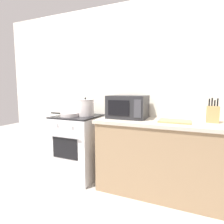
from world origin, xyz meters
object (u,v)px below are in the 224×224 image
knife_block (213,114)px  frying_pan (69,115)px  stove (78,146)px  microwave (128,107)px  cutting_board (175,121)px  stock_pot (86,107)px

knife_block → frying_pan: bearing=-172.3°
stove → microwave: 0.96m
cutting_board → knife_block: 0.43m
stock_pot → frying_pan: stock_pot is taller
stock_pot → knife_block: knife_block is taller
knife_block → stock_pot: bearing=-177.0°
stock_pot → cutting_board: (1.24, -0.06, -0.11)m
cutting_board → stock_pot: bearing=177.5°
stock_pot → microwave: microwave is taller
stock_pot → cutting_board: stock_pot is taller
stock_pot → stove: bearing=-153.2°
cutting_board → knife_block: (0.40, 0.14, 0.09)m
frying_pan → knife_block: (1.81, 0.25, 0.07)m
cutting_board → stove: bearing=-180.0°
stove → cutting_board: cutting_board is taller
stock_pot → microwave: bearing=2.1°
stove → frying_pan: 0.50m
cutting_board → microwave: bearing=172.7°
microwave → cutting_board: 0.63m
frying_pan → cutting_board: bearing=4.3°
knife_block → cutting_board: bearing=-160.6°
stove → knife_block: knife_block is taller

